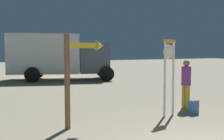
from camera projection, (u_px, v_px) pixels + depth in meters
The scene contains 5 objects.
standing_clock at pixel (169, 69), 7.94m from camera, with size 0.45×0.18×2.23m.
arrow_sign at pixel (80, 64), 6.83m from camera, with size 1.13×0.40×2.32m.
person_near_clock at pixel (186, 82), 8.92m from camera, with size 0.31×0.31×1.61m.
backpack at pixel (193, 107), 8.26m from camera, with size 0.27×0.24×0.42m.
box_truck_near at pixel (57, 55), 17.31m from camera, with size 6.80×4.17×2.88m.
Camera 1 is at (-3.68, -3.50, 1.96)m, focal length 43.87 mm.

